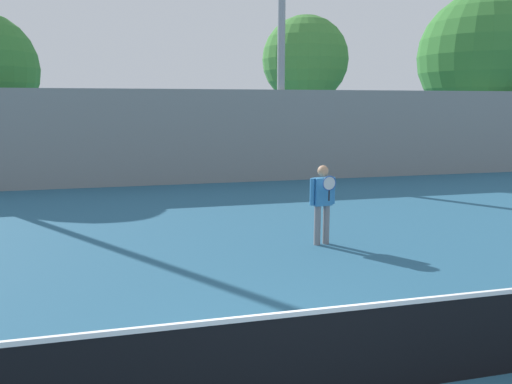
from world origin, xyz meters
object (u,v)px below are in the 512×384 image
object	(u,v)px
tennis_net	(304,357)
tree_green_tall	(305,61)
tennis_player	(323,200)
light_pole_far_right	(281,37)
tree_green_broad	(482,57)

from	to	relation	value
tennis_net	tree_green_tall	xyz separation A→B (m)	(6.50, 18.57, 4.44)
tennis_player	light_pole_far_right	distance (m)	10.29
light_pole_far_right	tennis_net	bearing A→B (deg)	-105.78
tree_green_broad	tennis_player	bearing A→B (deg)	-136.97
light_pole_far_right	tree_green_tall	size ratio (longest dim) A/B	1.38
tennis_player	tree_green_broad	bearing A→B (deg)	36.17
tennis_net	light_pole_far_right	world-z (taller)	light_pole_far_right
tennis_player	tree_green_tall	bearing A→B (deg)	65.42
light_pole_far_right	tree_green_broad	world-z (taller)	light_pole_far_right
tennis_net	tree_green_broad	bearing A→B (deg)	48.85
light_pole_far_right	tree_green_tall	world-z (taller)	light_pole_far_right
tennis_net	light_pole_far_right	size ratio (longest dim) A/B	1.07
tennis_player	tree_green_tall	xyz separation A→B (m)	(4.22, 13.22, 3.97)
tennis_net	light_pole_far_right	xyz separation A→B (m)	(4.08, 14.44, 4.94)
tennis_player	tree_green_broad	distance (m)	18.26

